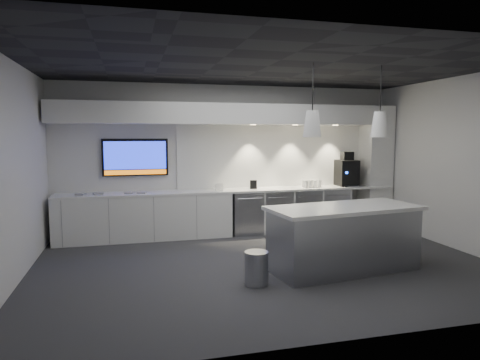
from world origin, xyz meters
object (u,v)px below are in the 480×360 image
object	(u,v)px
wall_tv	(135,157)
island	(344,238)
coffee_machine	(347,172)
bin	(256,268)

from	to	relation	value
wall_tv	island	distance (m)	4.28
coffee_machine	island	bearing A→B (deg)	-114.41
wall_tv	bin	world-z (taller)	wall_tv
wall_tv	bin	size ratio (longest dim) A/B	2.78
island	wall_tv	bearing A→B (deg)	127.69
wall_tv	coffee_machine	size ratio (longest dim) A/B	1.70
wall_tv	island	xyz separation A→B (m)	(2.94, -2.93, -1.08)
bin	coffee_machine	bearing A→B (deg)	45.63
wall_tv	bin	distance (m)	3.80
coffee_machine	bin	bearing A→B (deg)	-129.96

